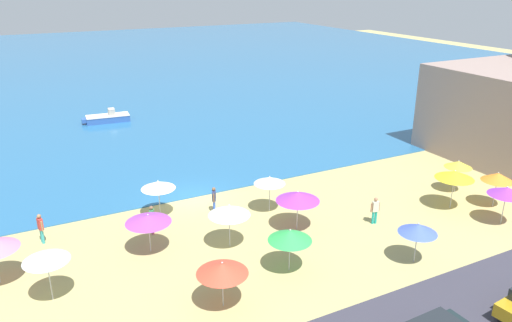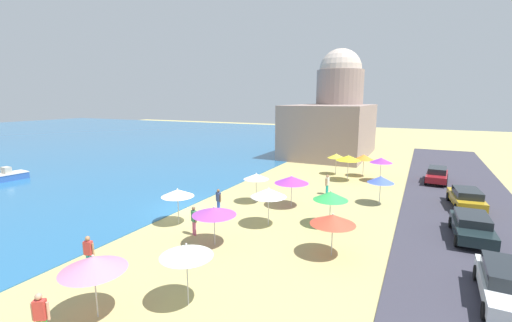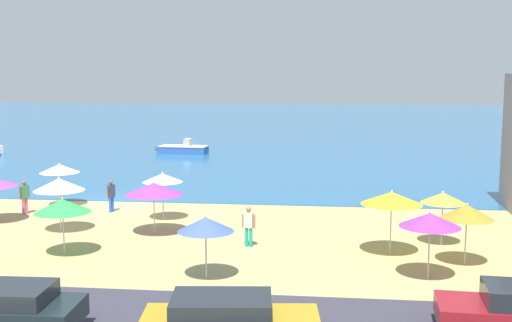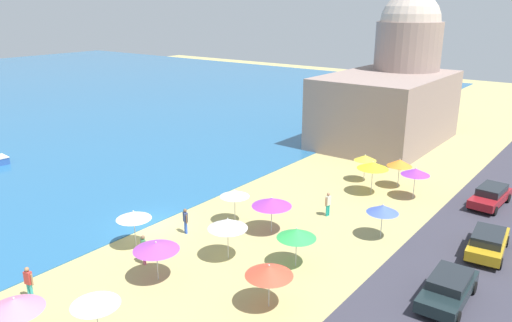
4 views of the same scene
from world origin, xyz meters
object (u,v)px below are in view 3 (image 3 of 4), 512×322
(beach_umbrella_3, at_px, (59,168))
(parked_car_4, at_px, (228,322))
(beach_umbrella_4, at_px, (467,212))
(skiff_offshore, at_px, (183,149))
(beach_umbrella_12, at_px, (443,198))
(beach_umbrella_13, at_px, (163,178))
(bather_0, at_px, (111,194))
(beach_umbrella_5, at_px, (59,184))
(bather_2, at_px, (249,224))
(beach_umbrella_10, at_px, (206,224))
(beach_umbrella_14, at_px, (430,220))
(beach_umbrella_15, at_px, (392,198))
(bather_5, at_px, (24,195))
(beach_umbrella_2, at_px, (154,189))
(beach_umbrella_11, at_px, (63,206))

(beach_umbrella_3, height_order, parked_car_4, beach_umbrella_3)
(beach_umbrella_4, relative_size, skiff_offshore, 0.50)
(beach_umbrella_12, bearing_deg, beach_umbrella_13, 165.90)
(beach_umbrella_13, relative_size, bather_0, 1.42)
(beach_umbrella_5, bearing_deg, bather_2, -9.78)
(beach_umbrella_10, height_order, beach_umbrella_12, beach_umbrella_12)
(beach_umbrella_3, height_order, beach_umbrella_14, beach_umbrella_14)
(beach_umbrella_13, height_order, bather_2, beach_umbrella_13)
(beach_umbrella_15, relative_size, bather_2, 1.53)
(beach_umbrella_3, relative_size, bather_2, 1.40)
(parked_car_4, bearing_deg, beach_umbrella_13, 110.76)
(beach_umbrella_3, xyz_separation_m, beach_umbrella_15, (16.42, -7.24, 0.21))
(parked_car_4, bearing_deg, bather_5, 130.57)
(beach_umbrella_2, height_order, bather_5, beach_umbrella_2)
(beach_umbrella_14, bearing_deg, beach_umbrella_13, 145.78)
(beach_umbrella_15, bearing_deg, beach_umbrella_2, 168.10)
(beach_umbrella_2, xyz_separation_m, beach_umbrella_14, (10.95, -4.96, 0.05))
(beach_umbrella_14, bearing_deg, beach_umbrella_12, 75.12)
(beach_umbrella_3, bearing_deg, beach_umbrella_4, -23.52)
(beach_umbrella_2, distance_m, beach_umbrella_3, 8.29)
(beach_umbrella_12, distance_m, bather_0, 16.22)
(beach_umbrella_3, bearing_deg, bather_5, -117.51)
(beach_umbrella_13, bearing_deg, beach_umbrella_2, -83.29)
(beach_umbrella_15, bearing_deg, skiff_offshore, 116.81)
(beach_umbrella_4, bearing_deg, bather_0, 155.44)
(beach_umbrella_5, distance_m, beach_umbrella_12, 16.40)
(beach_umbrella_15, distance_m, bather_2, 5.77)
(bather_2, xyz_separation_m, bather_5, (-11.85, 4.74, 0.03))
(beach_umbrella_12, bearing_deg, beach_umbrella_14, -104.88)
(beach_umbrella_5, height_order, beach_umbrella_12, beach_umbrella_5)
(bather_0, height_order, skiff_offshore, bather_0)
(beach_umbrella_12, bearing_deg, beach_umbrella_11, -168.17)
(parked_car_4, bearing_deg, beach_umbrella_10, 106.18)
(beach_umbrella_10, height_order, bather_5, beach_umbrella_10)
(beach_umbrella_10, xyz_separation_m, beach_umbrella_11, (-6.02, 2.25, 0.03))
(beach_umbrella_5, relative_size, beach_umbrella_12, 1.10)
(beach_umbrella_12, height_order, beach_umbrella_15, beach_umbrella_15)
(beach_umbrella_13, xyz_separation_m, bather_5, (-7.19, 0.50, -1.09))
(beach_umbrella_5, distance_m, beach_umbrella_14, 15.96)
(beach_umbrella_12, height_order, bather_0, beach_umbrella_12)
(beach_umbrella_2, bearing_deg, beach_umbrella_3, 141.56)
(beach_umbrella_11, distance_m, bather_2, 7.30)
(beach_umbrella_3, relative_size, parked_car_4, 0.50)
(beach_umbrella_5, height_order, parked_car_4, beach_umbrella_5)
(beach_umbrella_10, distance_m, parked_car_4, 6.03)
(beach_umbrella_11, relative_size, parked_car_4, 0.49)
(beach_umbrella_11, height_order, bather_0, beach_umbrella_11)
(beach_umbrella_2, height_order, beach_umbrella_14, beach_umbrella_14)
(beach_umbrella_4, xyz_separation_m, beach_umbrella_13, (-12.85, 5.83, 0.06))
(beach_umbrella_14, bearing_deg, beach_umbrella_4, 49.02)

